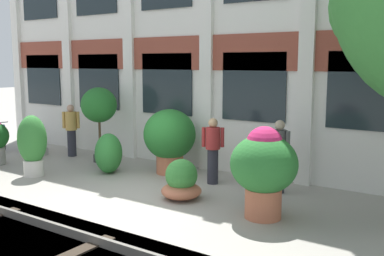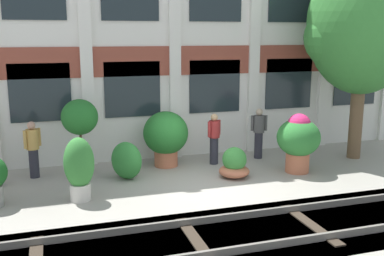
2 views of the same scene
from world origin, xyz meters
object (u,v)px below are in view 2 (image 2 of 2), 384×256
(potted_plant_ribbed_drum, at_px, (79,167))
(resident_watching_tracks, at_px, (259,132))
(potted_plant_stone_basin, at_px, (166,135))
(potted_plant_terracotta_small, at_px, (80,119))
(broadleaf_tree, at_px, (363,26))
(resident_by_doorway, at_px, (33,148))
(topiary_hedge, at_px, (127,160))
(potted_plant_wide_bowl, at_px, (234,165))
(potted_plant_fluted_column, at_px, (298,139))
(resident_near_plants, at_px, (214,137))

(potted_plant_ribbed_drum, distance_m, resident_watching_tracks, 6.09)
(potted_plant_stone_basin, distance_m, potted_plant_terracotta_small, 2.56)
(broadleaf_tree, distance_m, resident_by_doorway, 10.37)
(resident_watching_tracks, xyz_separation_m, topiary_hedge, (-4.37, -0.82, -0.35))
(resident_by_doorway, bearing_deg, resident_watching_tracks, 54.15)
(potted_plant_wide_bowl, bearing_deg, resident_watching_tracks, 46.68)
(potted_plant_ribbed_drum, bearing_deg, potted_plant_wide_bowl, 7.47)
(potted_plant_fluted_column, height_order, resident_watching_tracks, potted_plant_fluted_column)
(resident_near_plants, bearing_deg, topiary_hedge, -104.26)
(potted_plant_wide_bowl, relative_size, topiary_hedge, 0.83)
(potted_plant_terracotta_small, distance_m, resident_watching_tracks, 5.57)
(potted_plant_fluted_column, distance_m, topiary_hedge, 4.90)
(potted_plant_fluted_column, distance_m, potted_plant_terracotta_small, 6.21)
(potted_plant_wide_bowl, height_order, potted_plant_terracotta_small, potted_plant_terracotta_small)
(potted_plant_fluted_column, height_order, potted_plant_stone_basin, potted_plant_fluted_column)
(potted_plant_ribbed_drum, xyz_separation_m, potted_plant_terracotta_small, (0.19, 2.13, 0.76))
(resident_by_doorway, bearing_deg, resident_near_plants, 51.95)
(broadleaf_tree, height_order, potted_plant_wide_bowl, broadleaf_tree)
(potted_plant_stone_basin, height_order, resident_by_doorway, potted_plant_stone_basin)
(potted_plant_stone_basin, bearing_deg, potted_plant_wide_bowl, -46.63)
(resident_by_doorway, bearing_deg, potted_plant_ribbed_drum, -8.69)
(potted_plant_terracotta_small, bearing_deg, topiary_hedge, -35.26)
(resident_by_doorway, height_order, resident_near_plants, resident_by_doorway)
(topiary_hedge, bearing_deg, resident_near_plants, 12.73)
(resident_by_doorway, xyz_separation_m, resident_near_plants, (5.22, -0.24, -0.01))
(potted_plant_ribbed_drum, bearing_deg, resident_watching_tracks, 20.54)
(potted_plant_ribbed_drum, height_order, resident_by_doorway, resident_by_doorway)
(potted_plant_stone_basin, bearing_deg, topiary_hedge, -146.95)
(potted_plant_ribbed_drum, height_order, resident_watching_tracks, resident_watching_tracks)
(potted_plant_wide_bowl, xyz_separation_m, resident_by_doorway, (-5.31, 1.64, 0.49))
(resident_watching_tracks, bearing_deg, potted_plant_ribbed_drum, -57.33)
(broadleaf_tree, xyz_separation_m, potted_plant_fluted_column, (-2.55, -0.82, -3.16))
(potted_plant_ribbed_drum, bearing_deg, topiary_hedge, 44.72)
(potted_plant_wide_bowl, xyz_separation_m, potted_plant_terracotta_small, (-4.02, 1.58, 1.23))
(resident_near_plants, bearing_deg, potted_plant_stone_basin, -126.27)
(broadleaf_tree, height_order, resident_near_plants, broadleaf_tree)
(potted_plant_fluted_column, bearing_deg, potted_plant_ribbed_drum, -175.75)
(potted_plant_fluted_column, bearing_deg, potted_plant_stone_basin, 153.50)
(resident_watching_tracks, bearing_deg, potted_plant_terracotta_small, -77.79)
(resident_by_doorway, xyz_separation_m, resident_watching_tracks, (6.81, -0.06, 0.02))
(resident_watching_tracks, distance_m, resident_near_plants, 1.60)
(broadleaf_tree, bearing_deg, resident_near_plants, 171.65)
(potted_plant_fluted_column, height_order, potted_plant_ribbed_drum, potted_plant_fluted_column)
(broadleaf_tree, bearing_deg, potted_plant_fluted_column, -162.08)
(potted_plant_wide_bowl, bearing_deg, resident_by_doorway, 162.83)
(potted_plant_fluted_column, distance_m, resident_watching_tracks, 1.74)
(broadleaf_tree, height_order, potted_plant_fluted_column, broadleaf_tree)
(potted_plant_stone_basin, xyz_separation_m, potted_plant_wide_bowl, (1.54, -1.63, -0.59))
(potted_plant_wide_bowl, distance_m, topiary_hedge, 2.98)
(potted_plant_fluted_column, relative_size, resident_near_plants, 1.09)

